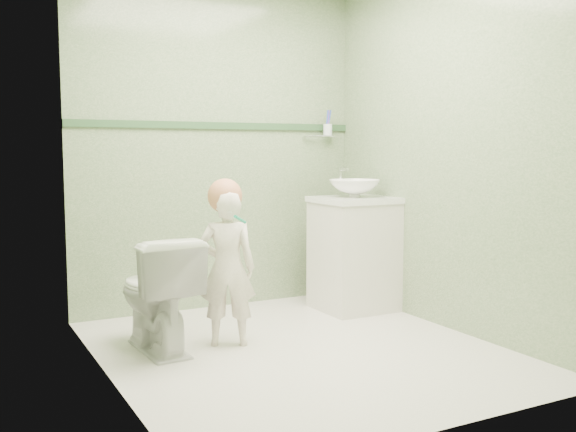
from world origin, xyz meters
TOP-DOWN VIEW (x-y plane):
  - ground at (0.00, 0.00)m, footprint 2.50×2.50m
  - room_shell at (0.00, 0.00)m, footprint 2.50×2.54m
  - trim_stripe at (0.00, 1.24)m, footprint 2.20×0.02m
  - vanity at (0.84, 0.70)m, footprint 0.52×0.50m
  - counter at (0.84, 0.70)m, footprint 0.54×0.52m
  - basin at (0.84, 0.70)m, footprint 0.37×0.37m
  - faucet at (0.84, 0.89)m, footprint 0.03×0.13m
  - cup_holder at (0.89, 1.18)m, footprint 0.26×0.07m
  - toilet at (-0.74, 0.39)m, footprint 0.42×0.69m
  - toddler at (-0.33, 0.30)m, footprint 0.40×0.34m
  - hair_cap at (-0.33, 0.33)m, footprint 0.21×0.21m
  - teal_toothbrush at (-0.32, 0.16)m, footprint 0.12×0.14m

SIDE VIEW (x-z plane):
  - ground at x=0.00m, z-range 0.00..0.00m
  - toilet at x=-0.74m, z-range 0.00..0.68m
  - vanity at x=0.84m, z-range 0.00..0.80m
  - toddler at x=-0.33m, z-range 0.00..0.94m
  - teal_toothbrush at x=-0.32m, z-range 0.74..0.82m
  - counter at x=0.84m, z-range 0.79..0.83m
  - basin at x=0.84m, z-range 0.83..0.96m
  - hair_cap at x=-0.33m, z-range 0.80..1.00m
  - faucet at x=0.84m, z-range 0.88..1.06m
  - room_shell at x=0.00m, z-range 0.00..2.40m
  - cup_holder at x=0.89m, z-range 1.23..1.44m
  - trim_stripe at x=0.00m, z-range 1.33..1.38m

